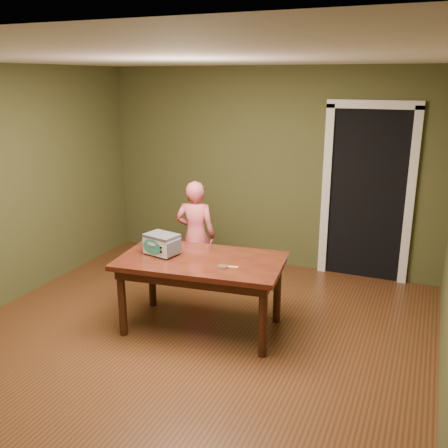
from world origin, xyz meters
name	(u,v)px	position (x,y,z in m)	size (l,w,h in m)	color
floor	(181,348)	(0.00, 0.00, 0.00)	(5.00, 5.00, 0.00)	brown
room_shell	(176,169)	(0.00, 0.00, 1.71)	(4.52, 5.02, 2.61)	#424625
doorway	(370,191)	(1.30, 2.78, 1.06)	(1.10, 0.66, 2.25)	black
dining_table	(201,268)	(0.02, 0.43, 0.65)	(1.69, 1.07, 0.75)	#38110C
toy_oven	(162,243)	(-0.40, 0.40, 0.86)	(0.38, 0.29, 0.21)	#4C4F54
baking_pan	(223,267)	(0.31, 0.29, 0.76)	(0.10, 0.10, 0.02)	silver
spatula	(228,267)	(0.35, 0.33, 0.75)	(0.18, 0.03, 0.01)	#E7D864
child	(196,235)	(-0.49, 1.35, 0.66)	(0.48, 0.31, 1.31)	#E96069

